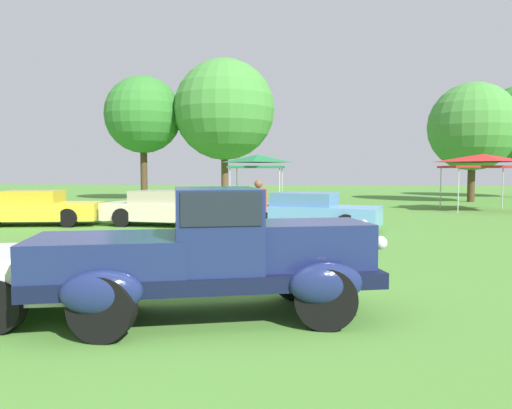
# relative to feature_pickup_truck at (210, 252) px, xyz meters

# --- Properties ---
(ground_plane) EXTENTS (120.00, 120.00, 0.00)m
(ground_plane) POSITION_rel_feature_pickup_truck_xyz_m (-0.13, 0.02, -0.87)
(ground_plane) COLOR #4C8433
(feature_pickup_truck) EXTENTS (4.61, 2.68, 1.70)m
(feature_pickup_truck) POSITION_rel_feature_pickup_truck_xyz_m (0.00, 0.00, 0.00)
(feature_pickup_truck) COLOR black
(feature_pickup_truck) RESTS_ON ground_plane
(show_car_yellow) EXTENTS (4.46, 2.39, 1.22)m
(show_car_yellow) POSITION_rel_feature_pickup_truck_xyz_m (-8.23, 10.34, -0.27)
(show_car_yellow) COLOR yellow
(show_car_yellow) RESTS_ON ground_plane
(show_car_cream) EXTENTS (4.49, 2.32, 1.22)m
(show_car_cream) POSITION_rel_feature_pickup_truck_xyz_m (-3.71, 10.69, -0.27)
(show_car_cream) COLOR beige
(show_car_cream) RESTS_ON ground_plane
(show_car_skyblue) EXTENTS (4.64, 2.79, 1.22)m
(show_car_skyblue) POSITION_rel_feature_pickup_truck_xyz_m (1.29, 9.68, -0.27)
(show_car_skyblue) COLOR #669EDB
(show_car_skyblue) RESTS_ON ground_plane
(spectator_by_row) EXTENTS (0.42, 0.27, 1.69)m
(spectator_by_row) POSITION_rel_feature_pickup_truck_xyz_m (-0.01, 6.54, 0.05)
(spectator_by_row) COLOR #383838
(spectator_by_row) RESTS_ON ground_plane
(canopy_tent_left_field) EXTENTS (2.63, 2.63, 2.71)m
(canopy_tent_left_field) POSITION_rel_feature_pickup_truck_xyz_m (-1.26, 18.48, 1.55)
(canopy_tent_left_field) COLOR #B7B7BC
(canopy_tent_left_field) RESTS_ON ground_plane
(canopy_tent_center_field) EXTENTS (3.36, 3.36, 2.71)m
(canopy_tent_center_field) POSITION_rel_feature_pickup_truck_xyz_m (9.51, 18.50, 1.56)
(canopy_tent_center_field) COLOR #B7B7BC
(canopy_tent_center_field) RESTS_ON ground_plane
(treeline_far_left) EXTENTS (4.94, 4.94, 7.99)m
(treeline_far_left) POSITION_rel_feature_pickup_truck_xyz_m (-9.34, 25.33, 4.63)
(treeline_far_left) COLOR #47331E
(treeline_far_left) RESTS_ON ground_plane
(treeline_mid_left) EXTENTS (6.40, 6.40, 8.99)m
(treeline_mid_left) POSITION_rel_feature_pickup_truck_xyz_m (-4.06, 25.50, 4.92)
(treeline_mid_left) COLOR brown
(treeline_mid_left) RESTS_ON ground_plane
(treeline_center) EXTENTS (5.35, 5.35, 7.28)m
(treeline_center) POSITION_rel_feature_pickup_truck_xyz_m (11.25, 25.62, 3.72)
(treeline_center) COLOR #47331E
(treeline_center) RESTS_ON ground_plane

